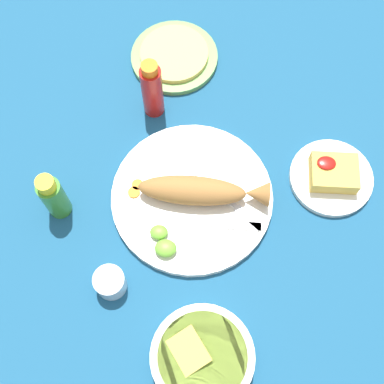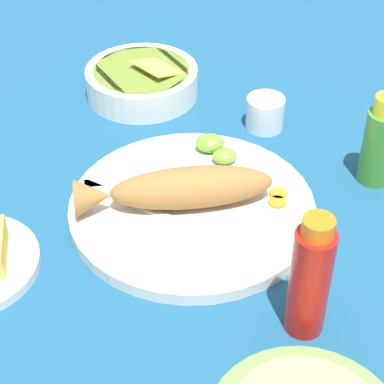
# 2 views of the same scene
# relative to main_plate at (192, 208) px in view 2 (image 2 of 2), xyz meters

# --- Properties ---
(ground_plane) EXTENTS (4.00, 4.00, 0.00)m
(ground_plane) POSITION_rel_main_plate_xyz_m (0.00, 0.00, -0.01)
(ground_plane) COLOR navy
(main_plate) EXTENTS (0.34, 0.34, 0.02)m
(main_plate) POSITION_rel_main_plate_xyz_m (0.00, 0.00, 0.00)
(main_plate) COLOR silver
(main_plate) RESTS_ON ground_plane
(fried_fish) EXTENTS (0.27, 0.07, 0.06)m
(fried_fish) POSITION_rel_main_plate_xyz_m (-0.02, 0.00, 0.04)
(fried_fish) COLOR #996633
(fried_fish) RESTS_ON main_plate
(fork_near) EXTENTS (0.15, 0.13, 0.00)m
(fork_near) POSITION_rel_main_plate_xyz_m (-0.09, 0.02, 0.01)
(fork_near) COLOR silver
(fork_near) RESTS_ON main_plate
(fork_far) EXTENTS (0.19, 0.02, 0.00)m
(fork_far) POSITION_rel_main_plate_xyz_m (-0.06, 0.06, 0.01)
(fork_far) COLOR silver
(fork_far) RESTS_ON main_plate
(carrot_slice_near) EXTENTS (0.03, 0.03, 0.00)m
(carrot_slice_near) POSITION_rel_main_plate_xyz_m (0.12, 0.00, 0.01)
(carrot_slice_near) COLOR orange
(carrot_slice_near) RESTS_ON main_plate
(carrot_slice_mid) EXTENTS (0.02, 0.02, 0.00)m
(carrot_slice_mid) POSITION_rel_main_plate_xyz_m (0.12, -0.02, 0.01)
(carrot_slice_mid) COLOR orange
(carrot_slice_mid) RESTS_ON main_plate
(lime_wedge_main) EXTENTS (0.04, 0.03, 0.02)m
(lime_wedge_main) POSITION_rel_main_plate_xyz_m (0.06, 0.09, 0.02)
(lime_wedge_main) COLOR #6BB233
(lime_wedge_main) RESTS_ON main_plate
(lime_wedge_side) EXTENTS (0.04, 0.04, 0.02)m
(lime_wedge_side) POSITION_rel_main_plate_xyz_m (0.05, 0.12, 0.02)
(lime_wedge_side) COLOR #6BB233
(lime_wedge_side) RESTS_ON main_plate
(hot_sauce_bottle_red) EXTENTS (0.05, 0.05, 0.16)m
(hot_sauce_bottle_red) POSITION_rel_main_plate_xyz_m (0.10, -0.21, 0.07)
(hot_sauce_bottle_red) COLOR #B21914
(hot_sauce_bottle_red) RESTS_ON ground_plane
(hot_sauce_bottle_green) EXTENTS (0.05, 0.05, 0.14)m
(hot_sauce_bottle_green) POSITION_rel_main_plate_xyz_m (0.27, 0.04, 0.06)
(hot_sauce_bottle_green) COLOR #3D8428
(hot_sauce_bottle_green) RESTS_ON ground_plane
(salt_cup) EXTENTS (0.06, 0.06, 0.05)m
(salt_cup) POSITION_rel_main_plate_xyz_m (0.15, 0.19, 0.01)
(salt_cup) COLOR silver
(salt_cup) RESTS_ON ground_plane
(guacamole_bowl) EXTENTS (0.19, 0.19, 0.06)m
(guacamole_bowl) POSITION_rel_main_plate_xyz_m (-0.04, 0.32, 0.02)
(guacamole_bowl) COLOR white
(guacamole_bowl) RESTS_ON ground_plane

